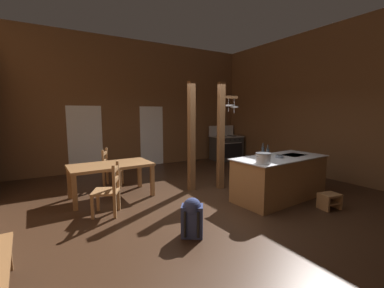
% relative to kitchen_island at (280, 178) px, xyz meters
% --- Properties ---
extents(ground_plane, '(8.69, 9.26, 0.10)m').
position_rel_kitchen_island_xyz_m(ground_plane, '(-1.43, 0.47, -0.50)').
color(ground_plane, '#382316').
extents(wall_back, '(8.69, 0.14, 4.21)m').
position_rel_kitchen_island_xyz_m(wall_back, '(-1.43, 4.77, 1.65)').
color(wall_back, brown).
rests_on(wall_back, ground_plane).
extents(wall_right, '(0.14, 9.26, 4.21)m').
position_rel_kitchen_island_xyz_m(wall_right, '(2.58, 0.47, 1.65)').
color(wall_right, brown).
rests_on(wall_right, ground_plane).
extents(glazed_door_back_left, '(1.00, 0.01, 2.05)m').
position_rel_kitchen_island_xyz_m(glazed_door_back_left, '(-3.21, 4.69, 0.57)').
color(glazed_door_back_left, white).
rests_on(glazed_door_back_left, ground_plane).
extents(glazed_panel_back_right, '(0.84, 0.01, 2.05)m').
position_rel_kitchen_island_xyz_m(glazed_panel_back_right, '(-1.04, 4.69, 0.57)').
color(glazed_panel_back_right, white).
rests_on(glazed_panel_back_right, ground_plane).
extents(kitchen_island, '(2.22, 1.10, 0.91)m').
position_rel_kitchen_island_xyz_m(kitchen_island, '(0.00, 0.00, 0.00)').
color(kitchen_island, olive).
rests_on(kitchen_island, ground_plane).
extents(stove_range, '(1.19, 0.88, 1.32)m').
position_rel_kitchen_island_xyz_m(stove_range, '(1.81, 4.11, 0.03)').
color(stove_range, '#323232').
rests_on(stove_range, ground_plane).
extents(support_post_with_pot_rack, '(0.54, 0.27, 2.56)m').
position_rel_kitchen_island_xyz_m(support_post_with_pot_rack, '(-0.62, 1.24, 0.91)').
color(support_post_with_pot_rack, brown).
rests_on(support_post_with_pot_rack, ground_plane).
extents(support_post_center, '(0.14, 0.14, 2.56)m').
position_rel_kitchen_island_xyz_m(support_post_center, '(-1.33, 1.48, 0.82)').
color(support_post_center, brown).
rests_on(support_post_center, ground_plane).
extents(step_stool, '(0.41, 0.34, 0.30)m').
position_rel_kitchen_island_xyz_m(step_stool, '(0.34, -0.91, -0.28)').
color(step_stool, '#9E7044').
rests_on(step_stool, ground_plane).
extents(dining_table, '(1.73, 0.95, 0.74)m').
position_rel_kitchen_island_xyz_m(dining_table, '(-3.10, 1.92, 0.20)').
color(dining_table, olive).
rests_on(dining_table, ground_plane).
extents(ladderback_chair_near_window, '(0.58, 0.58, 0.95)m').
position_rel_kitchen_island_xyz_m(ladderback_chair_near_window, '(-3.36, 0.99, -0.00)').
color(ladderback_chair_near_window, '#9E7044').
rests_on(ladderback_chair_near_window, ground_plane).
extents(ladderback_chair_by_post, '(0.58, 0.58, 0.95)m').
position_rel_kitchen_island_xyz_m(ladderback_chair_by_post, '(-2.91, 2.77, -0.00)').
color(ladderback_chair_by_post, '#9E7044').
rests_on(ladderback_chair_by_post, ground_plane).
extents(backpack, '(0.39, 0.38, 0.60)m').
position_rel_kitchen_island_xyz_m(backpack, '(-2.49, -0.49, -0.14)').
color(backpack, navy).
rests_on(backpack, ground_plane).
extents(stockpot_on_counter, '(0.35, 0.29, 0.20)m').
position_rel_kitchen_island_xyz_m(stockpot_on_counter, '(-0.84, -0.30, 0.55)').
color(stockpot_on_counter, '#B7BABF').
rests_on(stockpot_on_counter, kitchen_island).
extents(mixing_bowl_on_counter, '(0.16, 0.16, 0.06)m').
position_rel_kitchen_island_xyz_m(mixing_bowl_on_counter, '(-0.10, -0.05, 0.48)').
color(mixing_bowl_on_counter, slate).
rests_on(mixing_bowl_on_counter, kitchen_island).
extents(bottle_tall_on_counter, '(0.06, 0.06, 0.32)m').
position_rel_kitchen_island_xyz_m(bottle_tall_on_counter, '(-0.57, -0.16, 0.58)').
color(bottle_tall_on_counter, '#1E2328').
rests_on(bottle_tall_on_counter, kitchen_island).
extents(bottle_short_on_counter, '(0.06, 0.06, 0.30)m').
position_rel_kitchen_island_xyz_m(bottle_short_on_counter, '(-0.32, 0.20, 0.57)').
color(bottle_short_on_counter, '#1E2328').
rests_on(bottle_short_on_counter, kitchen_island).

